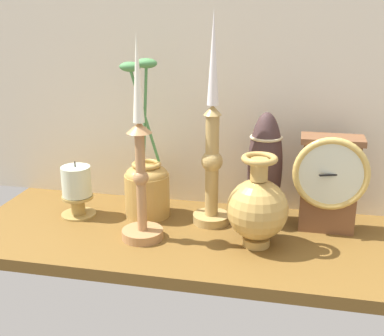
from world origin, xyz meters
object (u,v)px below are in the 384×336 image
candlestick_tall_center (212,154)px  brass_vase_bulbous (257,208)px  mantel_clock (329,181)px  pillar_candle_front (77,189)px  candlestick_tall_left (141,171)px  brass_vase_jar (147,183)px  tall_ceramic_vase (265,168)px

candlestick_tall_center → brass_vase_bulbous: (10.35, -8.80, -7.48)cm
mantel_clock → candlestick_tall_center: candlestick_tall_center is taller
mantel_clock → pillar_candle_front: mantel_clock is taller
mantel_clock → brass_vase_bulbous: mantel_clock is taller
mantel_clock → candlestick_tall_left: 37.71cm
mantel_clock → brass_vase_bulbous: 16.92cm
candlestick_tall_left → brass_vase_bulbous: bearing=4.2°
brass_vase_bulbous → candlestick_tall_center: bearing=139.6°
mantel_clock → candlestick_tall_center: bearing=-177.1°
candlestick_tall_left → candlestick_tall_center: size_ratio=0.91×
candlestick_tall_center → mantel_clock: bearing=2.9°
brass_vase_jar → pillar_candle_front: brass_vase_jar is taller
brass_vase_bulbous → pillar_candle_front: bearing=170.9°
mantel_clock → tall_ceramic_vase: bearing=171.6°
mantel_clock → brass_vase_jar: brass_vase_jar is taller
candlestick_tall_center → pillar_candle_front: bearing=-175.3°
brass_vase_jar → tall_ceramic_vase: brass_vase_jar is taller
brass_vase_jar → tall_ceramic_vase: size_ratio=1.44×
brass_vase_bulbous → tall_ceramic_vase: (0.28, 11.94, 4.20)cm
mantel_clock → tall_ceramic_vase: tall_ceramic_vase is taller
candlestick_tall_left → brass_vase_bulbous: candlestick_tall_left is taller
candlestick_tall_left → brass_vase_jar: candlestick_tall_left is taller
mantel_clock → brass_vase_bulbous: bearing=-143.1°
mantel_clock → brass_vase_jar: 38.26cm
candlestick_tall_left → tall_ceramic_vase: candlestick_tall_left is taller
brass_vase_bulbous → pillar_candle_front: (-39.72, 6.39, -1.68)cm
candlestick_tall_center → pillar_candle_front: (-29.37, -2.41, -9.17)cm
candlestick_tall_left → candlestick_tall_center: (12.01, 10.45, 1.29)cm
pillar_candle_front → brass_vase_jar: bearing=12.0°
tall_ceramic_vase → brass_vase_jar: bearing=-174.6°
candlestick_tall_left → pillar_candle_front: (-17.36, 8.04, -7.88)cm
brass_vase_jar → candlestick_tall_center: bearing=-3.0°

